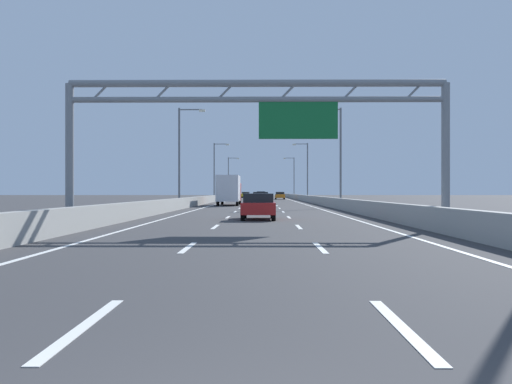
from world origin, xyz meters
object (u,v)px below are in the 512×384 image
Objects in this scene: streetlamp_left_far at (216,168)px; streetlamp_left_distant at (229,175)px; black_car at (261,198)px; orange_car at (280,195)px; blue_car at (261,195)px; sign_gantry at (262,114)px; streetlamp_right_far at (306,168)px; streetlamp_right_mid at (338,151)px; red_car at (258,206)px; streetlamp_right_distant at (293,175)px; box_truck at (229,189)px; streetlamp_left_mid at (182,151)px; white_car at (246,195)px; yellow_car at (245,195)px.

streetlamp_left_distant is at bearing 90.00° from streetlamp_left_far.
orange_car is at bearing 85.28° from black_car.
blue_car is at bearing -146.63° from orange_car.
streetlamp_right_far reaches higher than sign_gantry.
blue_car is at bearing 98.21° from streetlamp_right_mid.
streetlamp_left_distant is 102.24m from red_car.
streetlamp_right_far and streetlamp_right_distant have the same top height.
streetlamp_right_distant reaches higher than sign_gantry.
streetlamp_right_far is at bearing 90.00° from streetlamp_right_mid.
streetlamp_right_far is at bearing -69.25° from streetlamp_left_distant.
box_truck is at bearing -98.76° from streetlamp_right_distant.
black_car is (7.51, -28.67, -4.64)m from streetlamp_left_far.
red_car is at bearing -85.80° from streetlamp_left_distant.
streetlamp_right_mid reaches higher than black_car.
streetlamp_left_mid reaches higher than white_car.
orange_car is 43.42m from black_car.
blue_car reaches higher than black_car.
streetlamp_right_distant is 102.24m from red_car.
black_car is (0.03, 33.78, 0.03)m from red_car.
orange_car is at bearing 87.68° from sign_gantry.
sign_gantry reaches higher than blue_car.
blue_car is (7.48, 51.64, -4.61)m from streetlamp_left_mid.
streetlamp_left_distant is 1.08× the size of box_truck.
sign_gantry is 30.50m from streetlamp_right_mid.
black_car is (-7.42, 10.73, -4.64)m from streetlamp_right_mid.
box_truck is at bearing 63.67° from streetlamp_left_mid.
streetlamp_right_mid reaches higher than box_truck.
streetlamp_left_far is at bearing -94.33° from white_car.
black_car is 0.53× the size of box_truck.
sign_gantry is 3.65× the size of orange_car.
streetlamp_right_distant is 2.14× the size of yellow_car.
streetlamp_left_mid is at bearing -100.73° from streetlamp_right_distant.
yellow_car is (-11.26, 1.20, -4.67)m from streetlamp_right_distant.
streetlamp_left_distant is 70.83m from box_truck.
streetlamp_left_far is 31.69m from box_truck.
streetlamp_left_mid is (-7.70, 29.62, 0.54)m from sign_gantry.
box_truck is (4.05, -70.62, -3.65)m from streetlamp_left_distant.
streetlamp_left_far and streetlamp_left_distant have the same top height.
blue_car is 1.11× the size of white_car.
orange_car is (3.38, 83.63, -4.11)m from sign_gantry.
streetlamp_right_distant reaches higher than blue_car.
white_car is (-11.24, 48.74, -4.67)m from streetlamp_right_far.
box_truck is (-3.43, -43.45, 0.97)m from blue_car.
streetlamp_left_mid is 13.90m from black_car.
streetlamp_right_far is (14.93, 39.41, 0.00)m from streetlamp_left_mid.
streetlamp_left_far is 14.93m from streetlamp_right_far.
white_car is (3.69, 48.74, -4.67)m from streetlamp_left_far.
streetlamp_left_mid and streetlamp_right_distant have the same top height.
orange_car is (-3.85, 54.01, -4.65)m from streetlamp_right_mid.
streetlamp_right_mid is 78.81m from streetlamp_right_distant.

